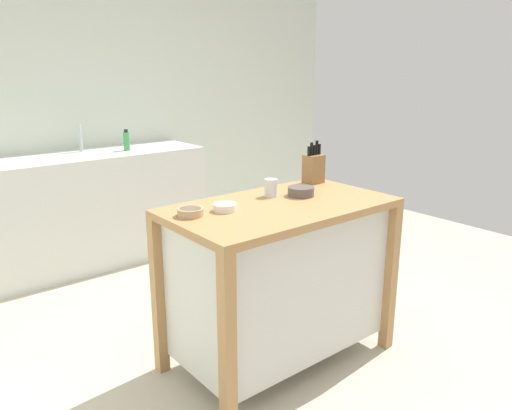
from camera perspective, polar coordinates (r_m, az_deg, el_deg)
name	(u,v)px	position (r m, az deg, el deg)	size (l,w,h in m)	color
ground_plane	(302,359)	(2.93, 5.24, -17.12)	(6.02, 6.02, 0.00)	#BCB29E
wall_back	(104,99)	(4.59, -16.96, 11.48)	(5.02, 0.10, 2.60)	silver
kitchen_island	(279,275)	(2.70, 2.69, -7.95)	(1.19, 0.67, 0.90)	#AD7F4C
knife_block	(314,168)	(3.03, 6.59, 4.25)	(0.11, 0.09, 0.25)	olive
bowl_ceramic_wide	(225,207)	(2.44, -3.56, -0.23)	(0.11, 0.11, 0.04)	silver
bowl_ceramic_small	(190,212)	(2.37, -7.51, -0.77)	(0.13, 0.13, 0.04)	tan
bowl_stoneware_deep	(301,191)	(2.73, 5.16, 1.60)	(0.14, 0.14, 0.05)	#564C47
drinking_cup	(271,188)	(2.70, 1.71, 1.99)	(0.07, 0.07, 0.10)	silver
trash_bin	(364,264)	(3.40, 12.24, -6.59)	(0.36, 0.28, 0.63)	#B7B2A8
sink_counter	(93,208)	(4.30, -18.10, -0.34)	(1.80, 0.60, 0.91)	silver
sink_faucet	(81,138)	(4.31, -19.42, 7.24)	(0.02, 0.02, 0.22)	#B7BCC1
bottle_dish_soap	(127,141)	(4.26, -14.53, 7.12)	(0.05, 0.05, 0.17)	green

